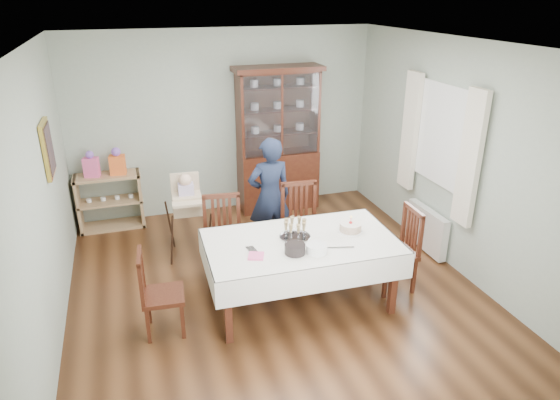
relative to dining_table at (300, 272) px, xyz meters
name	(u,v)px	position (x,y,z in m)	size (l,w,h in m)	color
floor	(275,289)	(-0.18, 0.33, -0.38)	(5.00, 5.00, 0.00)	#593319
room_shell	(260,133)	(-0.18, 0.86, 1.32)	(5.00, 5.00, 5.00)	#9EAA99
dining_table	(300,272)	(0.00, 0.00, 0.00)	(2.04, 1.21, 0.76)	#472111
china_cabinet	(278,138)	(0.57, 2.59, 0.74)	(1.30, 0.48, 2.18)	#472111
sideboard	(110,201)	(-1.93, 2.61, 0.02)	(0.90, 0.38, 0.80)	tan
picture_frame	(47,149)	(-2.40, 1.13, 1.27)	(0.04, 0.48, 0.58)	gold
window	(443,136)	(2.04, 0.63, 1.17)	(0.04, 1.02, 1.22)	white
curtain_left	(470,159)	(1.98, 0.01, 1.07)	(0.07, 0.30, 1.55)	silver
curtain_right	(410,131)	(1.98, 1.25, 1.07)	(0.07, 0.30, 1.55)	silver
radiator	(427,229)	(1.98, 0.63, -0.08)	(0.10, 0.80, 0.55)	white
chair_far_left	(225,257)	(-0.68, 0.72, -0.08)	(0.51, 0.51, 1.01)	#472111
chair_far_right	(302,243)	(0.29, 0.76, -0.08)	(0.51, 0.51, 1.04)	#472111
chair_end_left	(163,308)	(-1.47, -0.05, -0.12)	(0.43, 0.43, 0.89)	#472111
chair_end_right	(394,265)	(1.13, -0.03, -0.10)	(0.45, 0.45, 0.96)	#472111
woman	(270,197)	(0.02, 1.22, 0.38)	(0.56, 0.37, 1.54)	black
high_chair	(189,223)	(-0.98, 1.51, 0.04)	(0.51, 0.51, 1.09)	black
champagne_tray	(295,232)	(-0.04, 0.08, 0.44)	(0.33, 0.33, 0.20)	silver
birthday_cake	(350,228)	(0.58, 0.03, 0.42)	(0.27, 0.27, 0.19)	white
plate_stack_dark	(295,249)	(-0.15, -0.24, 0.42)	(0.21, 0.21, 0.10)	black
plate_stack_white	(317,249)	(0.06, -0.29, 0.42)	(0.21, 0.21, 0.09)	white
napkin_stack	(256,256)	(-0.54, -0.19, 0.39)	(0.15, 0.15, 0.02)	#EF5895
cutlery	(249,250)	(-0.58, -0.04, 0.38)	(0.10, 0.15, 0.01)	silver
cake_knife	(340,248)	(0.32, -0.28, 0.38)	(0.28, 0.03, 0.01)	silver
gift_bag_pink	(91,165)	(-2.11, 2.59, 0.58)	(0.22, 0.17, 0.37)	#EF5895
gift_bag_orange	(117,162)	(-1.77, 2.59, 0.59)	(0.23, 0.17, 0.39)	orange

